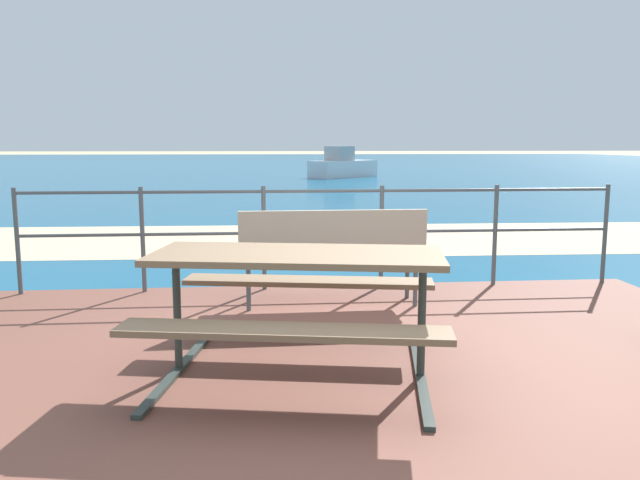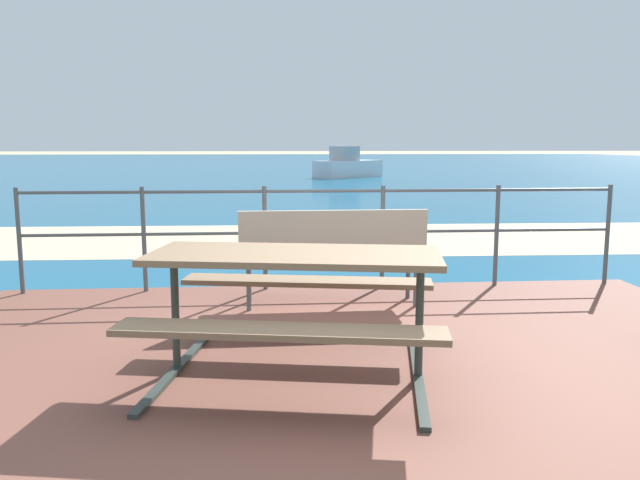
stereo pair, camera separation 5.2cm
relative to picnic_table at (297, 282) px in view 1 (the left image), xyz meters
name	(u,v)px [view 1 (the left image)]	position (x,y,z in m)	size (l,w,h in m)	color
ground_plane	(359,383)	(0.39, -0.03, -0.66)	(240.00, 240.00, 0.00)	tan
patio_paving	(359,379)	(0.39, -0.03, -0.63)	(6.40, 5.20, 0.06)	brown
sea_water	(271,166)	(0.39, 39.97, -0.66)	(90.00, 90.00, 0.01)	#145B84
beach_strip	(301,239)	(0.39, 6.13, -0.66)	(54.00, 3.41, 0.01)	beige
picnic_table	(297,282)	(0.00, 0.00, 0.00)	(2.01, 1.78, 0.79)	#7A6047
park_bench	(332,248)	(0.40, 1.69, -0.07)	(1.65, 0.44, 0.88)	tan
railing_fence	(323,225)	(0.39, 2.42, 0.04)	(5.94, 0.04, 1.03)	#4C5156
boat_near	(344,166)	(3.43, 24.59, -0.18)	(3.53, 3.22, 1.37)	silver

